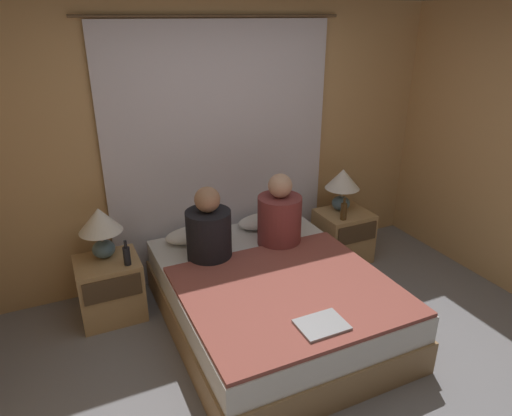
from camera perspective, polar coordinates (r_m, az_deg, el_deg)
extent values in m
plane|color=gray|center=(3.44, 7.79, -20.86)|extent=(16.00, 16.00, 0.00)
cube|color=tan|center=(4.29, -4.64, 7.82)|extent=(4.53, 0.06, 2.50)
cube|color=silver|center=(4.26, -4.30, 6.59)|extent=(2.13, 0.02, 2.34)
cylinder|color=brown|center=(4.08, -4.84, 22.82)|extent=(2.33, 0.02, 0.02)
cube|color=#99754C|center=(3.84, 1.94, -12.63)|extent=(1.60, 2.00, 0.27)
cube|color=white|center=(3.70, 1.99, -9.62)|extent=(1.56, 1.96, 0.21)
cube|color=tan|center=(4.06, -17.76, -9.54)|extent=(0.51, 0.45, 0.52)
cube|color=#4C3823|center=(3.80, -17.47, -9.66)|extent=(0.45, 0.02, 0.19)
cube|color=tan|center=(4.81, 10.79, -3.41)|extent=(0.51, 0.45, 0.52)
cube|color=#4C3823|center=(4.59, 12.54, -3.13)|extent=(0.45, 0.02, 0.19)
ellipsoid|color=slate|center=(3.96, -18.50, -4.87)|extent=(0.18, 0.18, 0.15)
cylinder|color=#B2A893|center=(3.91, -18.72, -3.34)|extent=(0.02, 0.02, 0.09)
cone|color=white|center=(3.85, -18.99, -1.41)|extent=(0.35, 0.35, 0.20)
ellipsoid|color=slate|center=(4.73, 10.56, 0.60)|extent=(0.18, 0.18, 0.15)
cylinder|color=#B2A893|center=(4.69, 10.67, 1.94)|extent=(0.02, 0.02, 0.09)
cone|color=white|center=(4.64, 10.80, 3.60)|extent=(0.35, 0.35, 0.20)
ellipsoid|color=white|center=(4.17, -7.37, -3.23)|extent=(0.58, 0.30, 0.12)
ellipsoid|color=white|center=(4.40, 1.34, -1.54)|extent=(0.58, 0.30, 0.12)
cube|color=#994C42|center=(3.43, 4.17, -10.20)|extent=(1.54, 1.38, 0.03)
cylinder|color=black|center=(3.78, -5.91, -3.42)|extent=(0.37, 0.37, 0.43)
sphere|color=#A87A5B|center=(3.65, -6.11, 1.06)|extent=(0.21, 0.21, 0.21)
cylinder|color=brown|center=(4.01, 2.94, -1.57)|extent=(0.39, 0.39, 0.44)
sphere|color=tan|center=(3.89, 3.04, 2.80)|extent=(0.21, 0.21, 0.21)
cylinder|color=black|center=(3.79, -15.84, -5.80)|extent=(0.06, 0.06, 0.15)
cylinder|color=black|center=(3.74, -16.02, -4.36)|extent=(0.02, 0.02, 0.06)
cylinder|color=#513819|center=(4.51, 10.90, -0.44)|extent=(0.06, 0.06, 0.17)
cylinder|color=#513819|center=(4.47, 11.00, 0.88)|extent=(0.02, 0.02, 0.06)
cube|color=#9EA0A5|center=(3.08, 8.22, -14.25)|extent=(0.32, 0.24, 0.02)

